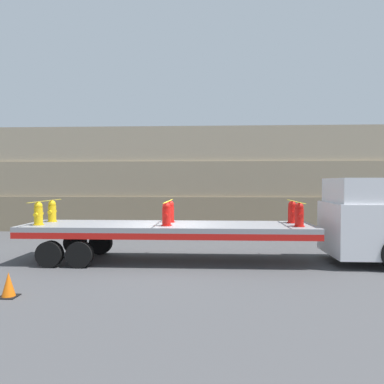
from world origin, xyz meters
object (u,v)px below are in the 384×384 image
at_px(truck_cab, 369,221).
at_px(fire_hydrant_red_near_1, 166,214).
at_px(fire_hydrant_yellow_far_0, 52,211).
at_px(fire_hydrant_red_far_1, 170,212).
at_px(traffic_cone, 9,285).
at_px(flatbed_trailer, 153,230).
at_px(fire_hydrant_red_far_2, 292,212).
at_px(fire_hydrant_yellow_near_0, 38,214).
at_px(fire_hydrant_red_near_2, 299,215).

xyz_separation_m(truck_cab, fire_hydrant_red_near_1, (-6.73, -0.54, 0.22)).
distance_m(fire_hydrant_yellow_far_0, fire_hydrant_red_far_1, 4.31).
distance_m(fire_hydrant_red_near_1, traffic_cone, 5.13).
distance_m(flatbed_trailer, fire_hydrant_red_far_2, 4.90).
bearing_deg(flatbed_trailer, fire_hydrant_red_near_1, -45.61).
xyz_separation_m(truck_cab, flatbed_trailer, (-7.26, 0.00, -0.38)).
height_order(truck_cab, fire_hydrant_yellow_near_0, truck_cab).
xyz_separation_m(truck_cab, fire_hydrant_red_far_1, (-6.73, 0.54, 0.22)).
bearing_deg(truck_cab, fire_hydrant_yellow_far_0, 177.21).
height_order(flatbed_trailer, fire_hydrant_red_far_2, fire_hydrant_red_far_2).
xyz_separation_m(truck_cab, fire_hydrant_yellow_far_0, (-11.04, 0.54, 0.22)).
xyz_separation_m(fire_hydrant_red_near_1, fire_hydrant_red_far_1, (0.00, 1.08, 0.00)).
height_order(flatbed_trailer, traffic_cone, flatbed_trailer).
xyz_separation_m(fire_hydrant_yellow_near_0, fire_hydrant_yellow_far_0, (0.00, 1.08, 0.00)).
bearing_deg(fire_hydrant_yellow_far_0, fire_hydrant_red_far_2, 0.00).
xyz_separation_m(fire_hydrant_red_far_2, traffic_cone, (-7.62, -4.75, -1.37)).
bearing_deg(fire_hydrant_red_far_2, traffic_cone, -148.07).
distance_m(fire_hydrant_red_far_1, fire_hydrant_red_near_2, 4.44).
xyz_separation_m(flatbed_trailer, fire_hydrant_red_far_1, (0.53, 0.54, 0.59)).
distance_m(flatbed_trailer, fire_hydrant_red_near_2, 4.90).
xyz_separation_m(flatbed_trailer, fire_hydrant_yellow_far_0, (-3.78, 0.54, 0.59)).
distance_m(truck_cab, fire_hydrant_red_far_2, 2.49).
bearing_deg(truck_cab, fire_hydrant_red_near_1, -175.42).
distance_m(truck_cab, fire_hydrant_yellow_near_0, 11.05).
bearing_deg(traffic_cone, fire_hydrant_red_near_2, 25.72).
bearing_deg(fire_hydrant_red_near_1, fire_hydrant_red_far_1, 90.00).
height_order(fire_hydrant_red_near_2, traffic_cone, fire_hydrant_red_near_2).
xyz_separation_m(flatbed_trailer, traffic_cone, (-2.78, -4.21, -0.77)).
distance_m(fire_hydrant_yellow_near_0, fire_hydrant_red_far_1, 4.44).
height_order(fire_hydrant_red_far_1, fire_hydrant_red_far_2, same).
bearing_deg(fire_hydrant_yellow_far_0, flatbed_trailer, -8.10).
bearing_deg(fire_hydrant_yellow_near_0, fire_hydrant_red_near_2, 0.00).
bearing_deg(truck_cab, flatbed_trailer, 180.00).
xyz_separation_m(fire_hydrant_yellow_far_0, fire_hydrant_red_near_1, (4.31, -1.08, 0.00)).
xyz_separation_m(flatbed_trailer, fire_hydrant_yellow_near_0, (-3.78, -0.54, 0.59)).
bearing_deg(traffic_cone, fire_hydrant_red_near_1, 47.96).
xyz_separation_m(truck_cab, traffic_cone, (-10.04, -4.21, -1.15)).
bearing_deg(fire_hydrant_yellow_far_0, fire_hydrant_red_far_1, 0.00).
relative_size(fire_hydrant_yellow_near_0, fire_hydrant_red_far_1, 1.00).
bearing_deg(fire_hydrant_red_far_1, fire_hydrant_yellow_near_0, -165.97).
height_order(fire_hydrant_yellow_near_0, traffic_cone, fire_hydrant_yellow_near_0).
height_order(fire_hydrant_red_far_2, traffic_cone, fire_hydrant_red_far_2).
relative_size(truck_cab, fire_hydrant_red_near_2, 3.68).
distance_m(fire_hydrant_red_near_2, fire_hydrant_red_far_2, 1.08).
distance_m(fire_hydrant_yellow_near_0, fire_hydrant_yellow_far_0, 1.08).
distance_m(fire_hydrant_red_far_1, traffic_cone, 5.95).
bearing_deg(fire_hydrant_red_near_1, traffic_cone, -132.04).
bearing_deg(traffic_cone, fire_hydrant_red_far_2, 31.93).
relative_size(truck_cab, fire_hydrant_yellow_near_0, 3.68).
xyz_separation_m(fire_hydrant_yellow_near_0, fire_hydrant_red_near_2, (8.62, 0.00, 0.00)).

